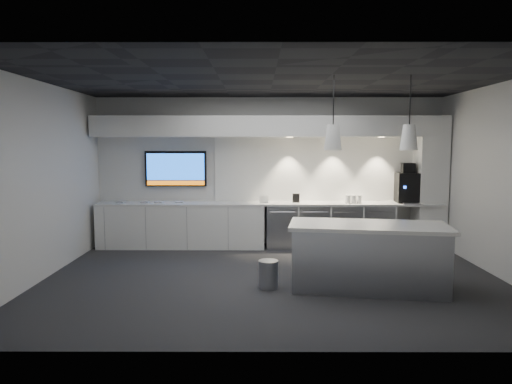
{
  "coord_description": "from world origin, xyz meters",
  "views": [
    {
      "loc": [
        -0.23,
        -6.84,
        2.06
      ],
      "look_at": [
        -0.26,
        1.1,
        1.22
      ],
      "focal_mm": 32.0,
      "sensor_mm": 36.0,
      "label": 1
    }
  ],
  "objects_px": {
    "wall_tv": "(176,169)",
    "island": "(368,256)",
    "bin": "(268,274)",
    "coffee_machine": "(407,186)"
  },
  "relations": [
    {
      "from": "wall_tv",
      "to": "coffee_machine",
      "type": "distance_m",
      "value": 4.68
    },
    {
      "from": "island",
      "to": "bin",
      "type": "bearing_deg",
      "value": -172.08
    },
    {
      "from": "bin",
      "to": "coffee_machine",
      "type": "bearing_deg",
      "value": 43.35
    },
    {
      "from": "bin",
      "to": "coffee_machine",
      "type": "relative_size",
      "value": 0.51
    },
    {
      "from": "island",
      "to": "bin",
      "type": "distance_m",
      "value": 1.44
    },
    {
      "from": "wall_tv",
      "to": "coffee_machine",
      "type": "xyz_separation_m",
      "value": [
        4.66,
        -0.25,
        -0.34
      ]
    },
    {
      "from": "wall_tv",
      "to": "coffee_machine",
      "type": "relative_size",
      "value": 1.59
    },
    {
      "from": "wall_tv",
      "to": "island",
      "type": "distance_m",
      "value": 4.51
    },
    {
      "from": "wall_tv",
      "to": "bin",
      "type": "xyz_separation_m",
      "value": [
        1.82,
        -2.92,
        -1.36
      ]
    },
    {
      "from": "island",
      "to": "coffee_machine",
      "type": "bearing_deg",
      "value": 70.89
    }
  ]
}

